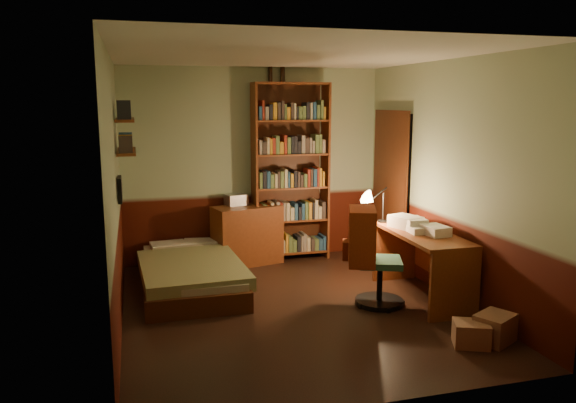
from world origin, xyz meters
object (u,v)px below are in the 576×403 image
object	(u,v)px
desk	(422,265)
office_chair	(380,257)
mini_stereo	(236,200)
cardboard_box_b	(471,334)
bed	(190,263)
desk_lamp	(383,200)
bookshelf	(290,173)
dresser	(247,235)
cardboard_box_a	(495,328)

from	to	relation	value
desk	office_chair	xyz separation A→B (m)	(-0.53, -0.07, 0.16)
mini_stereo	cardboard_box_b	world-z (taller)	mini_stereo
bed	desk_lamp	size ratio (longest dim) A/B	3.68
bookshelf	office_chair	distance (m)	2.15
bed	office_chair	xyz separation A→B (m)	(1.90, -1.11, 0.24)
desk	mini_stereo	bearing A→B (deg)	132.12
bed	dresser	xyz separation A→B (m)	(0.84, 0.79, 0.10)
desk_lamp	cardboard_box_b	distance (m)	2.07
office_chair	cardboard_box_b	world-z (taller)	office_chair
dresser	bookshelf	bearing A→B (deg)	-6.09
dresser	desk_lamp	bearing A→B (deg)	-54.84
dresser	cardboard_box_a	bearing A→B (deg)	-75.24
bookshelf	desk_lamp	distance (m)	1.52
dresser	office_chair	distance (m)	2.19
desk	cardboard_box_a	bearing A→B (deg)	-85.39
cardboard_box_a	dresser	bearing A→B (deg)	118.58
bookshelf	cardboard_box_b	bearing A→B (deg)	-77.23
bed	mini_stereo	world-z (taller)	mini_stereo
desk	cardboard_box_a	world-z (taller)	desk
dresser	desk	bearing A→B (deg)	-62.89
bookshelf	cardboard_box_a	xyz separation A→B (m)	(1.04, -3.15, -1.07)
desk_lamp	cardboard_box_a	size ratio (longest dim) A/B	1.58
bed	cardboard_box_a	distance (m)	3.38
bookshelf	cardboard_box_a	world-z (taller)	bookshelf
mini_stereo	cardboard_box_a	distance (m)	3.72
dresser	cardboard_box_b	bearing A→B (deg)	-79.12
dresser	cardboard_box_b	world-z (taller)	dresser
bed	cardboard_box_a	xyz separation A→B (m)	(2.50, -2.27, -0.17)
bed	mini_stereo	size ratio (longest dim) A/B	7.39
mini_stereo	dresser	bearing A→B (deg)	-61.60
bed	mini_stereo	bearing A→B (deg)	52.21
bed	desk_lamp	distance (m)	2.39
office_chair	cardboard_box_b	distance (m)	1.29
bed	mini_stereo	distance (m)	1.29
dresser	office_chair	bearing A→B (deg)	-74.79
bookshelf	desk_lamp	size ratio (longest dim) A/B	4.44
bookshelf	office_chair	world-z (taller)	bookshelf
cardboard_box_a	desk	bearing A→B (deg)	93.61
desk_lamp	office_chair	distance (m)	0.91
desk_lamp	office_chair	size ratio (longest dim) A/B	0.51
bookshelf	cardboard_box_b	distance (m)	3.44
mini_stereo	desk	distance (m)	2.64
mini_stereo	cardboard_box_b	bearing A→B (deg)	-79.80
desk_lamp	cardboard_box_b	bearing A→B (deg)	-68.60
bed	desk	size ratio (longest dim) A/B	1.44
bed	desk	distance (m)	2.64
office_chair	cardboard_box_a	size ratio (longest dim) A/B	3.10
mini_stereo	bookshelf	distance (m)	0.82
bed	desk	xyz separation A→B (m)	(2.43, -1.04, 0.08)
office_chair	cardboard_box_b	bearing A→B (deg)	-52.41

